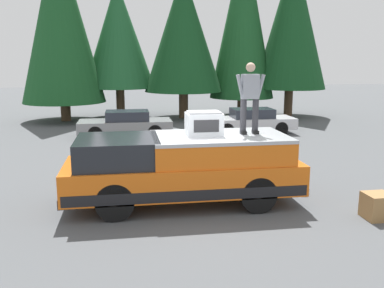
{
  "coord_description": "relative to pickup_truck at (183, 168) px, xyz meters",
  "views": [
    {
      "loc": [
        -9.47,
        1.46,
        3.42
      ],
      "look_at": [
        0.61,
        -0.14,
        1.35
      ],
      "focal_mm": 39.3,
      "sensor_mm": 36.0,
      "label": 1
    }
  ],
  "objects": [
    {
      "name": "conifer_left",
      "position": [
        15.22,
        -5.66,
        4.95
      ],
      "size": [
        3.83,
        3.83,
        10.53
      ],
      "color": "#4C3826",
      "rests_on": "ground"
    },
    {
      "name": "conifer_right",
      "position": [
        14.78,
        4.65,
        4.73
      ],
      "size": [
        4.52,
        4.52,
        10.17
      ],
      "color": "#4C3826",
      "rests_on": "ground"
    },
    {
      "name": "ground_plane",
      "position": [
        -0.11,
        -0.15,
        -0.87
      ],
      "size": [
        90.0,
        90.0,
        0.0
      ],
      "primitive_type": "plane",
      "color": "#4C4F51"
    },
    {
      "name": "wooden_crate",
      "position": [
        -1.65,
        -4.04,
        -0.59
      ],
      "size": [
        0.56,
        0.56,
        0.56
      ],
      "primitive_type": "cube",
      "color": "olive",
      "rests_on": "ground"
    },
    {
      "name": "conifer_center_right",
      "position": [
        15.76,
        1.6,
        3.9
      ],
      "size": [
        4.12,
        4.12,
        7.81
      ],
      "color": "#4C3826",
      "rests_on": "ground"
    },
    {
      "name": "conifer_center_left",
      "position": [
        14.93,
        -2.07,
        4.06
      ],
      "size": [
        4.51,
        4.51,
        8.32
      ],
      "color": "#4C3826",
      "rests_on": "ground"
    },
    {
      "name": "conifer_far_left",
      "position": [
        14.61,
        -8.44,
        4.72
      ],
      "size": [
        4.21,
        4.21,
        9.53
      ],
      "color": "#4C3826",
      "rests_on": "ground"
    },
    {
      "name": "pickup_truck",
      "position": [
        0.0,
        0.0,
        0.0
      ],
      "size": [
        2.01,
        5.54,
        1.65
      ],
      "color": "orange",
      "rests_on": "ground"
    },
    {
      "name": "parked_car_silver",
      "position": [
        9.21,
        -4.44,
        -0.29
      ],
      "size": [
        1.64,
        4.1,
        1.16
      ],
      "color": "silver",
      "rests_on": "ground"
    },
    {
      "name": "parked_car_grey",
      "position": [
        9.22,
        1.33,
        -0.29
      ],
      "size": [
        1.64,
        4.1,
        1.16
      ],
      "color": "gray",
      "rests_on": "ground"
    },
    {
      "name": "person_on_truck_bed",
      "position": [
        0.09,
        -1.63,
        1.68
      ],
      "size": [
        0.29,
        0.72,
        1.69
      ],
      "color": "#333338",
      "rests_on": "pickup_truck"
    },
    {
      "name": "compressor_unit",
      "position": [
        0.09,
        -0.51,
        1.05
      ],
      "size": [
        0.65,
        0.84,
        0.56
      ],
      "color": "silver",
      "rests_on": "pickup_truck"
    }
  ]
}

